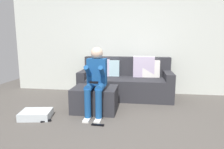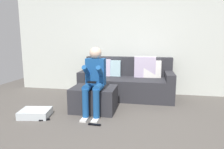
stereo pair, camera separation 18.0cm
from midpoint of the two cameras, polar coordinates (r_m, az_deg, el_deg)
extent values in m
plane|color=#544F49|center=(2.90, -1.31, -16.74)|extent=(7.50, 7.50, 0.00)
cube|color=silver|center=(4.96, 3.18, 9.07)|extent=(5.77, 0.10, 2.46)
cube|color=#2D2D33|center=(4.57, 2.79, -3.71)|extent=(2.03, 0.92, 0.45)
cube|color=#2D2D33|center=(4.83, 3.21, 2.42)|extent=(2.03, 0.23, 0.44)
cube|color=#2D2D33|center=(4.69, -8.53, 0.35)|extent=(0.18, 0.92, 0.16)
cube|color=#2D2D33|center=(4.52, 14.58, -0.21)|extent=(0.18, 0.92, 0.16)
cube|color=silver|center=(4.74, -4.19, 1.97)|extent=(0.40, 0.15, 0.40)
cube|color=silver|center=(4.70, -1.21, 1.78)|extent=(0.37, 0.12, 0.37)
cube|color=white|center=(4.62, 9.91, 1.61)|extent=(0.40, 0.19, 0.39)
cube|color=silver|center=(4.61, 7.91, 2.19)|extent=(0.47, 0.19, 0.48)
cube|color=#2D2D33|center=(3.73, -6.23, -6.98)|extent=(0.80, 0.61, 0.44)
cube|color=#194C8C|center=(3.53, -5.74, 0.74)|extent=(0.33, 0.18, 0.47)
sphere|color=beige|center=(3.49, -5.83, 6.09)|extent=(0.21, 0.21, 0.21)
cylinder|color=#194C8C|center=(3.44, -7.82, -3.55)|extent=(0.13, 0.33, 0.13)
cylinder|color=#194C8C|center=(3.35, -8.50, -8.17)|extent=(0.11, 0.11, 0.48)
cube|color=white|center=(3.38, -8.69, -12.57)|extent=(0.10, 0.22, 0.03)
cylinder|color=#194C8C|center=(3.43, -8.20, 0.57)|extent=(0.08, 0.36, 0.28)
cylinder|color=#194C8C|center=(3.39, -4.84, -3.67)|extent=(0.13, 0.33, 0.13)
cylinder|color=#194C8C|center=(3.30, -5.43, -8.37)|extent=(0.11, 0.11, 0.48)
cube|color=white|center=(3.34, -5.60, -12.83)|extent=(0.10, 0.22, 0.03)
cylinder|color=#194C8C|center=(3.37, -4.31, 0.52)|extent=(0.08, 0.35, 0.28)
cube|color=black|center=(3.31, -6.73, -2.26)|extent=(0.14, 0.06, 0.03)
cube|color=silver|center=(3.69, -22.17, -10.49)|extent=(0.55, 0.46, 0.12)
cube|color=black|center=(3.18, -5.78, -14.11)|extent=(0.20, 0.05, 0.02)
cube|color=black|center=(3.50, -19.76, -12.37)|extent=(0.17, 0.12, 0.02)
camera|label=1|loc=(0.09, -91.27, -0.22)|focal=32.08mm
camera|label=2|loc=(0.09, 88.73, 0.22)|focal=32.08mm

